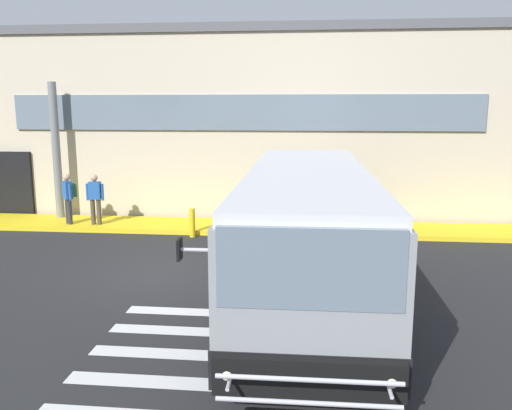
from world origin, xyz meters
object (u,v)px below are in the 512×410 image
at_px(passenger_near_column, 69,195).
at_px(safety_bollard_yellow, 192,223).
at_px(entry_support_column, 56,151).
at_px(passenger_by_doorway, 95,197).
at_px(bus_main_foreground, 307,231).

xyz_separation_m(passenger_near_column, safety_bollard_yellow, (4.34, -0.80, -0.66)).
height_order(entry_support_column, passenger_by_doorway, entry_support_column).
distance_m(entry_support_column, safety_bollard_yellow, 5.83).
distance_m(passenger_near_column, safety_bollard_yellow, 4.46).
bearing_deg(entry_support_column, bus_main_foreground, -35.41).
relative_size(bus_main_foreground, passenger_near_column, 6.34).
height_order(entry_support_column, bus_main_foreground, entry_support_column).
bearing_deg(safety_bollard_yellow, passenger_near_column, 169.59).
bearing_deg(bus_main_foreground, safety_bollard_yellow, 129.02).
xyz_separation_m(passenger_near_column, passenger_by_doorway, (0.93, -0.04, -0.03)).
bearing_deg(entry_support_column, passenger_by_doorway, -30.86).
bearing_deg(passenger_near_column, safety_bollard_yellow, -10.41).
height_order(passenger_by_doorway, safety_bollard_yellow, passenger_by_doorway).
xyz_separation_m(bus_main_foreground, passenger_by_doorway, (-6.98, 5.16, -0.25)).
bearing_deg(passenger_near_column, passenger_by_doorway, -2.65).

